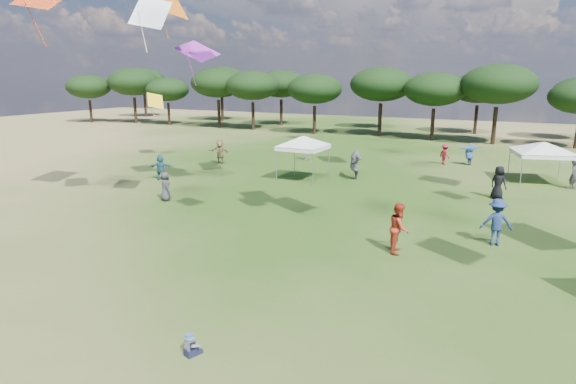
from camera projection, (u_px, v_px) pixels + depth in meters
name	position (u px, v px, depth m)	size (l,w,h in m)	color
tree_line	(491.00, 86.00, 48.33)	(108.78, 17.63, 7.77)	black
tent_left	(303.00, 138.00, 29.87)	(5.40, 5.40, 3.12)	gray
tent_right	(544.00, 144.00, 29.33)	(6.31, 6.31, 2.84)	gray
toddler	(191.00, 346.00, 11.38)	(0.42, 0.45, 0.56)	black
festival_crowd	(378.00, 171.00, 28.96)	(30.31, 21.71, 1.91)	navy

